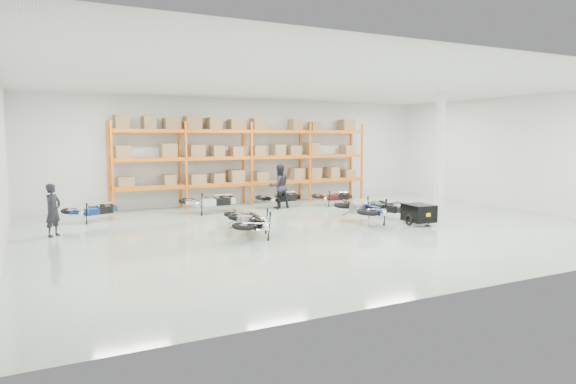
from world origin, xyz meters
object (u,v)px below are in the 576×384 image
moto_back_a (92,207)px  moto_black_far_left (249,218)px  moto_back_d (334,194)px  moto_blue_centre (362,205)px  trailer (419,213)px  moto_silver_left (246,215)px  moto_touring_right (388,203)px  person_left (53,210)px  moto_back_c (280,195)px  moto_back_b (210,198)px  person_back (279,186)px

moto_back_a → moto_black_far_left: bearing=-166.9°
moto_black_far_left → moto_back_d: moto_black_far_left is taller
moto_blue_centre → trailer: size_ratio=1.24×
moto_black_far_left → moto_silver_left: bearing=-91.7°
moto_touring_right → trailer: (0.00, -1.60, -0.14)m
moto_back_a → person_left: size_ratio=1.09×
moto_back_d → moto_back_c: bearing=83.9°
moto_black_far_left → moto_touring_right: (5.78, 1.05, -0.04)m
moto_back_b → moto_back_a: bearing=87.5°
moto_back_c → moto_blue_centre: bearing=177.6°
moto_silver_left → moto_back_b: (0.27, 4.24, 0.06)m
moto_back_c → moto_back_d: (2.29, -0.44, -0.05)m
moto_back_a → moto_back_c: moto_back_c is taller
moto_back_a → moto_back_b: 4.20m
trailer → moto_back_d: moto_back_d is taller
moto_blue_centre → moto_back_a: 9.12m
moto_back_a → moto_back_d: moto_back_a is taller
moto_touring_right → moto_back_b: bearing=134.9°
moto_black_far_left → trailer: bearing=-168.8°
moto_silver_left → trailer: size_ratio=1.08×
trailer → moto_back_c: 6.23m
moto_back_a → moto_back_b: bearing=-111.7°
moto_black_far_left → moto_back_b: (0.57, 5.13, 0.02)m
moto_blue_centre → moto_back_d: bearing=-103.8°
moto_black_far_left → person_back: 6.25m
moto_silver_left → moto_blue_centre: bearing=-179.9°
trailer → moto_back_c: size_ratio=0.93×
person_left → moto_back_c: bearing=-32.4°
moto_blue_centre → person_back: bearing=-73.8°
moto_back_b → moto_black_far_left: bearing=170.3°
moto_blue_centre → person_back: 4.73m
moto_back_a → moto_back_d: 9.54m
moto_blue_centre → moto_touring_right: bearing=-153.7°
moto_back_c → moto_touring_right: bearing=-163.2°
moto_silver_left → moto_back_b: size_ratio=0.90×
moto_black_far_left → moto_back_a: 6.23m
moto_black_far_left → moto_back_c: bearing=-107.7°
moto_blue_centre → moto_back_b: bearing=-44.4°
moto_silver_left → moto_back_d: 6.87m
moto_silver_left → moto_touring_right: size_ratio=1.00×
moto_back_d → moto_back_b: bearing=91.9°
moto_blue_centre → moto_back_d: moto_blue_centre is taller
moto_back_c → moto_back_d: moto_back_c is taller
moto_back_b → person_left: size_ratio=1.26×
trailer → moto_touring_right: bearing=93.7°
moto_blue_centre → moto_back_c: bearing=-75.3°
moto_touring_right → person_left: person_left is taller
moto_blue_centre → moto_touring_right: (1.51, 0.53, -0.08)m
trailer → moto_back_b: (-5.21, 5.68, 0.20)m
moto_silver_left → trailer: moto_silver_left is taller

